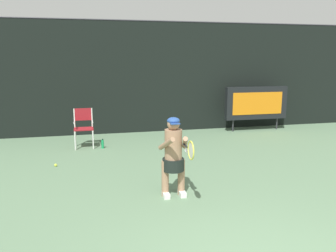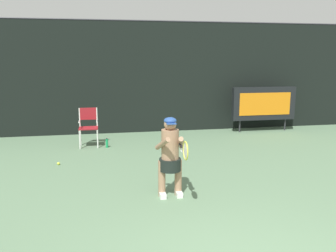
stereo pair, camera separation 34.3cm
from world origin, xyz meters
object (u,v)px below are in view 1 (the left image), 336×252
at_px(scoreboard, 256,103).
at_px(umpire_chair, 84,125).
at_px(tennis_player, 174,154).
at_px(tennis_ball_loose, 56,165).
at_px(water_bottle, 103,144).
at_px(tennis_racket, 191,150).

xyz_separation_m(scoreboard, umpire_chair, (-5.74, -1.01, -0.33)).
relative_size(tennis_player, tennis_ball_loose, 21.21).
xyz_separation_m(umpire_chair, water_bottle, (0.49, -0.25, -0.50)).
distance_m(tennis_racket, tennis_ball_loose, 3.87).
bearing_deg(tennis_player, tennis_ball_loose, 133.90).
bearing_deg(umpire_chair, tennis_ball_loose, -111.19).
xyz_separation_m(umpire_chair, tennis_player, (1.56, -3.99, 0.16)).
bearing_deg(water_bottle, tennis_player, -73.99).
bearing_deg(water_bottle, scoreboard, 13.47).
relative_size(scoreboard, tennis_ball_loose, 32.35).
distance_m(umpire_chair, tennis_player, 4.28).
bearing_deg(umpire_chair, scoreboard, 9.93).
relative_size(tennis_racket, tennis_ball_loose, 8.85).
height_order(scoreboard, water_bottle, scoreboard).
bearing_deg(tennis_racket, umpire_chair, 111.17).
xyz_separation_m(umpire_chair, tennis_racket, (1.68, -4.61, 0.39)).
relative_size(scoreboard, tennis_player, 1.53).
distance_m(water_bottle, tennis_player, 3.94).
distance_m(scoreboard, umpire_chair, 5.84).
bearing_deg(tennis_racket, scoreboard, 55.28).
relative_size(water_bottle, tennis_racket, 0.44).
height_order(umpire_chair, water_bottle, umpire_chair).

